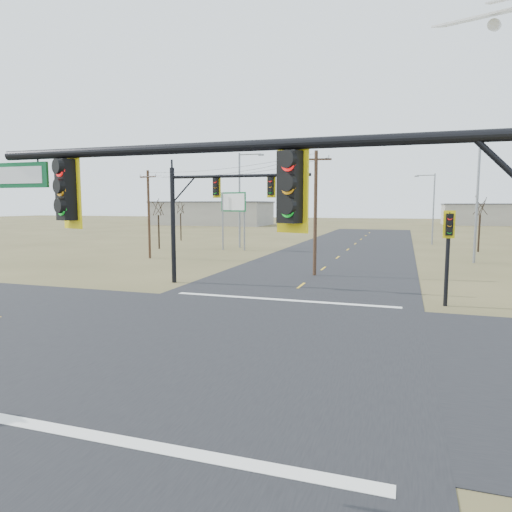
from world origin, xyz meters
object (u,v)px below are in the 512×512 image
Objects in this scene: streetlight_a at (474,193)px; pedestal_signal_ne at (449,237)px; bare_tree_a at (158,207)px; mast_arm_near at (296,223)px; bare_tree_b at (180,207)px; bare_tree_c at (481,205)px; streetlight_c at (241,195)px; mast_arm_far at (215,200)px; utility_pole_near at (315,211)px; utility_pole_far at (149,212)px; highway_sign at (233,209)px; streetlight_b at (432,205)px.

pedestal_signal_ne is at bearing -80.84° from streetlight_a.
bare_tree_a is at bearing 139.95° from pedestal_signal_ne.
mast_arm_near is at bearing -57.38° from bare_tree_a.
bare_tree_b is (-35.45, 14.47, -1.38)m from streetlight_a.
bare_tree_c is at bearing 12.47° from bare_tree_a.
bare_tree_c is (25.67, 3.19, -1.20)m from streetlight_c.
mast_arm_far is 1.04× the size of utility_pole_near.
utility_pole_far is 0.76× the size of streetlight_a.
bare_tree_c is at bearing 57.97° from utility_pole_near.
highway_sign is at bearing 7.73° from bare_tree_a.
pedestal_signal_ne is 0.82× the size of bare_tree_b.
pedestal_signal_ne is 30.53m from highway_sign.
streetlight_a is at bearing 11.48° from utility_pole_far.
mast_arm_far is at bearing -44.36° from utility_pole_far.
mast_arm_far is 7.73m from utility_pole_near.
streetlight_a is (3.50, 19.11, 2.61)m from pedestal_signal_ne.
streetlight_c reaches higher than highway_sign.
mast_arm_far is at bearing 168.15° from pedestal_signal_ne.
bare_tree_a is 34.94m from bare_tree_c.
utility_pole_far is at bearing 161.57° from utility_pole_near.
bare_tree_c is (18.68, 27.28, -0.34)m from mast_arm_far.
bare_tree_b is 37.65m from bare_tree_c.
bare_tree_c is at bearing 8.21° from streetlight_c.
pedestal_signal_ne is 11.27m from utility_pole_near.
mast_arm_near reaches higher than bare_tree_a.
utility_pole_near is at bearing -18.43° from utility_pole_far.
streetlight_c reaches higher than streetlight_a.
streetlight_c is (-12.17, 18.39, 1.58)m from utility_pole_near.
streetlight_a is (23.50, -3.93, 1.54)m from highway_sign.
bare_tree_a is (-8.64, -1.17, 0.28)m from highway_sign.
utility_pole_near reaches higher than bare_tree_b.
pedestal_signal_ne is 0.54× the size of utility_pole_near.
mast_arm_far is 0.84× the size of streetlight_a.
streetlight_a is (28.22, 5.73, 1.74)m from utility_pole_far.
utility_pole_near is at bearing -34.28° from bare_tree_a.
utility_pole_far reaches higher than highway_sign.
streetlight_b is at bearing 117.03° from streetlight_a.
streetlight_b is (14.29, 35.37, -0.30)m from mast_arm_far.
mast_arm_far is 0.83× the size of streetlight_c.
bare_tree_a is (-29.73, -15.63, -0.21)m from streetlight_b.
mast_arm_near is at bearing -71.72° from streetlight_b.
streetlight_a reaches higher than mast_arm_near.
utility_pole_near is 25.47m from bare_tree_c.
utility_pole_far is at bearing -152.03° from bare_tree_c.
mast_arm_far is at bearing -54.58° from highway_sign.
mast_arm_far is at bearing 138.07° from mast_arm_near.
highway_sign is (-6.79, 20.91, -0.80)m from mast_arm_far.
bare_tree_b is at bearing 130.88° from pedestal_signal_ne.
utility_pole_near is (-4.47, 25.14, -0.18)m from mast_arm_near.
streetlight_c reaches higher than streetlight_b.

